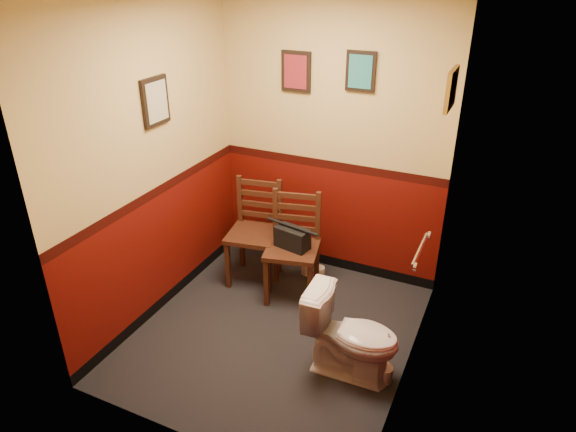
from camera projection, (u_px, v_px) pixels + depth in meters
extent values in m
cube|color=black|center=(276.00, 332.00, 4.38)|extent=(2.20, 2.40, 0.00)
cube|color=#540C07|center=(331.00, 140.00, 4.74)|extent=(2.20, 0.00, 2.70)
cube|color=#540C07|center=(177.00, 267.00, 2.80)|extent=(2.20, 0.00, 2.70)
cube|color=#540C07|center=(153.00, 165.00, 4.18)|extent=(0.00, 2.40, 2.70)
cube|color=#540C07|center=(424.00, 216.00, 3.36)|extent=(0.00, 2.40, 2.70)
cylinder|color=silver|center=(420.00, 249.00, 3.76)|extent=(0.03, 0.50, 0.03)
cylinder|color=silver|center=(415.00, 267.00, 3.55)|extent=(0.02, 0.06, 0.06)
cylinder|color=silver|center=(429.00, 235.00, 3.95)|extent=(0.02, 0.06, 0.06)
cube|color=black|center=(296.00, 72.00, 4.59)|extent=(0.28, 0.03, 0.36)
cube|color=maroon|center=(295.00, 72.00, 4.58)|extent=(0.22, 0.01, 0.30)
cube|color=black|center=(361.00, 71.00, 4.34)|extent=(0.26, 0.03, 0.34)
cube|color=teal|center=(360.00, 72.00, 4.33)|extent=(0.20, 0.01, 0.28)
cube|color=black|center=(155.00, 101.00, 4.03)|extent=(0.03, 0.30, 0.38)
cube|color=#B0AE8A|center=(157.00, 102.00, 4.03)|extent=(0.01, 0.24, 0.31)
cube|color=olive|center=(451.00, 89.00, 3.54)|extent=(0.03, 0.34, 0.28)
cube|color=#B0AE8A|center=(449.00, 89.00, 3.54)|extent=(0.01, 0.28, 0.22)
imported|color=white|center=(352.00, 336.00, 3.81)|extent=(0.73, 0.42, 0.70)
cylinder|color=silver|center=(384.00, 374.00, 3.86)|extent=(0.13, 0.13, 0.13)
cylinder|color=silver|center=(387.00, 352.00, 3.76)|extent=(0.02, 0.02, 0.36)
cube|color=#412013|center=(254.00, 234.00, 4.89)|extent=(0.54, 0.54, 0.04)
cube|color=#412013|center=(228.00, 265.00, 4.88)|extent=(0.05, 0.05, 0.50)
cube|color=#412013|center=(242.00, 244.00, 5.22)|extent=(0.05, 0.05, 0.50)
cube|color=#412013|center=(268.00, 270.00, 4.79)|extent=(0.05, 0.05, 0.50)
cube|color=#412013|center=(280.00, 249.00, 5.13)|extent=(0.05, 0.05, 0.50)
cube|color=#412013|center=(240.00, 200.00, 5.00)|extent=(0.05, 0.05, 0.50)
cube|color=#412013|center=(279.00, 204.00, 4.91)|extent=(0.05, 0.05, 0.50)
cube|color=#412013|center=(260.00, 215.00, 5.02)|extent=(0.38, 0.09, 0.05)
cube|color=#412013|center=(260.00, 204.00, 4.97)|extent=(0.38, 0.09, 0.05)
cube|color=#412013|center=(259.00, 194.00, 4.92)|extent=(0.38, 0.09, 0.05)
cube|color=#412013|center=(259.00, 183.00, 4.87)|extent=(0.38, 0.09, 0.05)
cube|color=#412013|center=(292.00, 249.00, 4.65)|extent=(0.56, 0.56, 0.04)
cube|color=#412013|center=(266.00, 282.00, 4.62)|extent=(0.05, 0.05, 0.50)
cube|color=#412013|center=(276.00, 259.00, 4.97)|extent=(0.05, 0.05, 0.50)
cube|color=#412013|center=(310.00, 287.00, 4.55)|extent=(0.05, 0.05, 0.50)
cube|color=#412013|center=(317.00, 264.00, 4.90)|extent=(0.05, 0.05, 0.50)
cube|color=#412013|center=(276.00, 213.00, 4.75)|extent=(0.05, 0.05, 0.50)
cube|color=#412013|center=(318.00, 217.00, 4.68)|extent=(0.05, 0.05, 0.50)
cube|color=#412013|center=(297.00, 228.00, 4.78)|extent=(0.37, 0.11, 0.05)
cube|color=#412013|center=(297.00, 218.00, 4.73)|extent=(0.37, 0.11, 0.05)
cube|color=#412013|center=(297.00, 207.00, 4.68)|extent=(0.37, 0.11, 0.05)
cube|color=#412013|center=(297.00, 196.00, 4.63)|extent=(0.37, 0.11, 0.05)
cube|color=black|center=(292.00, 238.00, 4.59)|extent=(0.33, 0.21, 0.19)
cylinder|color=black|center=(292.00, 227.00, 4.54)|extent=(0.27, 0.08, 0.03)
cylinder|color=silver|center=(307.00, 269.00, 5.17)|extent=(0.12, 0.12, 0.11)
cylinder|color=silver|center=(319.00, 272.00, 5.13)|extent=(0.12, 0.12, 0.11)
cylinder|color=silver|center=(313.00, 262.00, 5.09)|extent=(0.12, 0.12, 0.11)
cylinder|color=silver|center=(312.00, 254.00, 5.03)|extent=(0.12, 0.12, 0.11)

